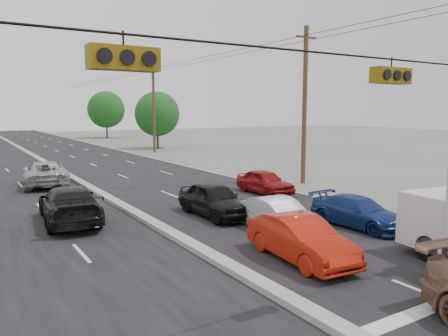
# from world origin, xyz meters

# --- Properties ---
(ground) EXTENTS (200.00, 200.00, 0.00)m
(ground) POSITION_xyz_m (0.00, 0.00, 0.00)
(ground) COLOR #606356
(ground) RESTS_ON ground
(road_surface) EXTENTS (20.00, 160.00, 0.02)m
(road_surface) POSITION_xyz_m (0.00, 30.00, 0.00)
(road_surface) COLOR black
(road_surface) RESTS_ON ground
(center_median) EXTENTS (0.50, 160.00, 0.20)m
(center_median) POSITION_xyz_m (0.00, 30.00, 0.10)
(center_median) COLOR gray
(center_median) RESTS_ON ground
(utility_pole_right_b) EXTENTS (1.60, 0.30, 10.00)m
(utility_pole_right_b) POSITION_xyz_m (12.50, 15.00, 5.11)
(utility_pole_right_b) COLOR #422D1E
(utility_pole_right_b) RESTS_ON ground
(utility_pole_right_c) EXTENTS (1.60, 0.30, 10.00)m
(utility_pole_right_c) POSITION_xyz_m (12.50, 40.00, 5.11)
(utility_pole_right_c) COLOR #422D1E
(utility_pole_right_c) RESTS_ON ground
(traffic_signals) EXTENTS (25.00, 0.30, 0.54)m
(traffic_signals) POSITION_xyz_m (1.40, 0.00, 5.49)
(traffic_signals) COLOR black
(traffic_signals) RESTS_ON ground
(tree_right_mid) EXTENTS (5.60, 5.60, 7.14)m
(tree_right_mid) POSITION_xyz_m (15.00, 45.00, 4.34)
(tree_right_mid) COLOR #382619
(tree_right_mid) RESTS_ON ground
(tree_right_far) EXTENTS (6.40, 6.40, 8.16)m
(tree_right_far) POSITION_xyz_m (16.00, 70.00, 4.96)
(tree_right_far) COLOR #382619
(tree_right_far) RESTS_ON ground
(red_sedan) EXTENTS (1.81, 4.33, 1.39)m
(red_sedan) POSITION_xyz_m (2.31, 3.71, 0.70)
(red_sedan) COLOR #AF1C0A
(red_sedan) RESTS_ON ground
(queue_car_a) EXTENTS (1.87, 4.44, 1.50)m
(queue_car_a) POSITION_xyz_m (2.99, 10.19, 0.75)
(queue_car_a) COLOR black
(queue_car_a) RESTS_ON ground
(queue_car_b) EXTENTS (1.53, 3.96, 1.28)m
(queue_car_b) POSITION_xyz_m (3.88, 6.70, 0.64)
(queue_car_b) COLOR silver
(queue_car_b) RESTS_ON ground
(queue_car_d) EXTENTS (1.96, 4.31, 1.22)m
(queue_car_d) POSITION_xyz_m (7.04, 5.56, 0.61)
(queue_car_d) COLOR navy
(queue_car_d) RESTS_ON ground
(queue_car_e) EXTENTS (1.71, 4.00, 1.35)m
(queue_car_e) POSITION_xyz_m (8.15, 13.34, 0.67)
(queue_car_e) COLOR maroon
(queue_car_e) RESTS_ON ground
(oncoming_near) EXTENTS (2.65, 5.56, 1.56)m
(oncoming_near) POSITION_xyz_m (-2.81, 12.39, 0.78)
(oncoming_near) COLOR black
(oncoming_near) RESTS_ON ground
(oncoming_far) EXTENTS (3.22, 5.84, 1.55)m
(oncoming_far) POSITION_xyz_m (-2.05, 22.72, 0.77)
(oncoming_far) COLOR #9A9DA2
(oncoming_far) RESTS_ON ground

